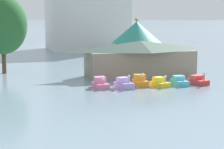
{
  "coord_description": "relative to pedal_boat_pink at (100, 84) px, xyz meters",
  "views": [
    {
      "loc": [
        -5.87,
        -17.57,
        8.62
      ],
      "look_at": [
        5.3,
        18.11,
        3.24
      ],
      "focal_mm": 64.54,
      "sensor_mm": 36.0,
      "label": 1
    }
  ],
  "objects": [
    {
      "name": "pedal_boat_pink",
      "position": [
        0.0,
        0.0,
        0.0
      ],
      "size": [
        1.54,
        2.79,
        1.43
      ],
      "rotation": [
        0.0,
        0.0,
        -1.57
      ],
      "color": "pink",
      "rests_on": "ground"
    },
    {
      "name": "pedal_boat_lavender",
      "position": [
        2.66,
        -1.09,
        0.0
      ],
      "size": [
        2.14,
        2.68,
        1.76
      ],
      "rotation": [
        0.0,
        0.0,
        -1.3
      ],
      "color": "#B299D8",
      "rests_on": "ground"
    },
    {
      "name": "pedal_boat_orange",
      "position": [
        5.05,
        -0.31,
        0.06
      ],
      "size": [
        1.77,
        2.35,
        1.77
      ],
      "rotation": [
        0.0,
        0.0,
        -1.65
      ],
      "color": "orange",
      "rests_on": "ground"
    },
    {
      "name": "pedal_boat_yellow",
      "position": [
        7.36,
        -1.18,
        -0.06
      ],
      "size": [
        2.04,
        2.71,
        1.53
      ],
      "rotation": [
        0.0,
        0.0,
        -1.33
      ],
      "color": "yellow",
      "rests_on": "ground"
    },
    {
      "name": "pedal_boat_cyan",
      "position": [
        10.14,
        -1.06,
        -0.05
      ],
      "size": [
        1.66,
        2.82,
        1.47
      ],
      "rotation": [
        0.0,
        0.0,
        -1.64
      ],
      "color": "#4CB7CC",
      "rests_on": "ground"
    },
    {
      "name": "pedal_boat_red",
      "position": [
        12.62,
        -1.25,
        -0.06
      ],
      "size": [
        2.22,
        2.92,
        1.76
      ],
      "rotation": [
        0.0,
        0.0,
        -1.3
      ],
      "color": "red",
      "rests_on": "ground"
    },
    {
      "name": "boathouse",
      "position": [
        8.28,
        7.85,
        2.17
      ],
      "size": [
        16.9,
        6.11,
        5.17
      ],
      "color": "gray",
      "rests_on": "ground"
    },
    {
      "name": "green_roof_pavilion",
      "position": [
        13.26,
        22.59,
        3.78
      ],
      "size": [
        9.3,
        9.3,
        8.44
      ],
      "color": "brown",
      "rests_on": "ground"
    },
    {
      "name": "shoreline_tree_mid",
      "position": [
        -10.6,
        16.8,
        6.87
      ],
      "size": [
        7.37,
        7.37,
        11.9
      ],
      "color": "brown",
      "rests_on": "ground"
    },
    {
      "name": "background_building_block",
      "position": [
        12.7,
        58.34,
        10.64
      ],
      "size": [
        20.64,
        14.43,
        22.3
      ],
      "color": "silver",
      "rests_on": "ground"
    }
  ]
}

